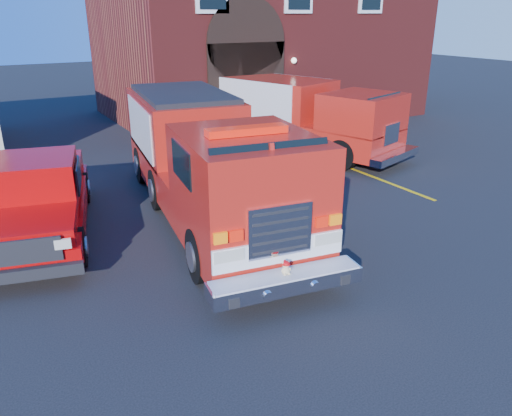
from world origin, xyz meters
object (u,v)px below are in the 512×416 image
fire_engine (207,160)px  pickup_truck (36,198)px  secondary_truck (298,113)px  fire_station (258,31)px

fire_engine → pickup_truck: size_ratio=1.55×
fire_engine → pickup_truck: (-4.10, 0.99, -0.61)m
secondary_truck → fire_engine: bearing=-143.1°
pickup_truck → secondary_truck: (10.13, 3.54, 0.52)m
fire_station → pickup_truck: size_ratio=2.32×
fire_engine → secondary_truck: size_ratio=1.16×
pickup_truck → secondary_truck: secondary_truck is taller
fire_engine → pickup_truck: 4.26m
fire_engine → pickup_truck: bearing=166.4°
fire_station → pickup_truck: fire_station is taller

